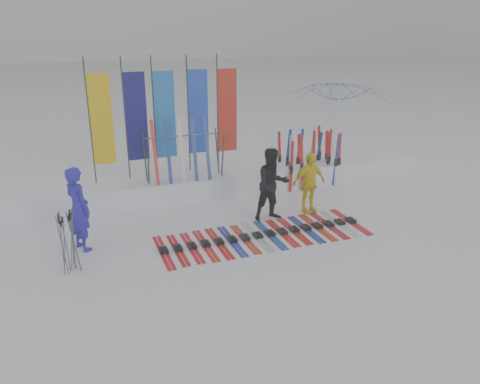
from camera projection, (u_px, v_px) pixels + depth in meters
name	position (u px, v px, depth m)	size (l,w,h in m)	color
ground	(259.00, 266.00, 9.28)	(120.00, 120.00, 0.00)	white
snow_bank	(196.00, 183.00, 13.23)	(14.00, 1.60, 0.60)	white
person_blue	(78.00, 209.00, 9.70)	(0.66, 0.44, 1.82)	#211EAF
person_black	(272.00, 185.00, 11.25)	(0.87, 0.68, 1.78)	black
person_yellow	(309.00, 183.00, 11.73)	(0.92, 0.38, 1.56)	yellow
tent_canopy	(336.00, 127.00, 14.68)	(3.27, 3.33, 3.00)	white
ski_row	(264.00, 235.00, 10.58)	(4.76, 1.70, 0.07)	red
pole_cluster	(70.00, 242.00, 8.96)	(0.35, 0.53, 1.22)	#595B60
feather_flags	(166.00, 115.00, 12.50)	(4.02, 0.28, 3.20)	#383A3F
ski_rack	(184.00, 150.00, 12.38)	(2.04, 0.80, 1.23)	#383A3F
upright_skis	(310.00, 158.00, 13.92)	(1.75, 1.09, 1.69)	navy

